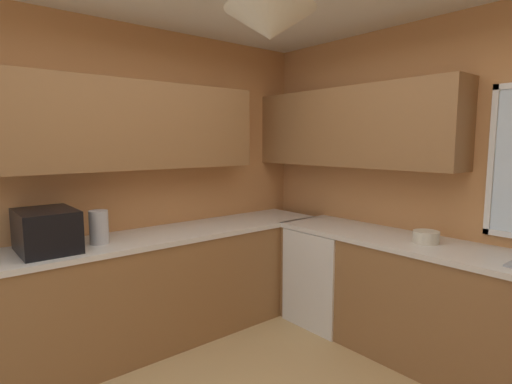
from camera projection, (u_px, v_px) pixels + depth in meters
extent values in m
cube|color=#C6844C|center=(446.00, 186.00, 3.21)|extent=(3.80, 0.06, 2.64)
cube|color=#C6844C|center=(124.00, 183.00, 3.44)|extent=(0.06, 3.82, 2.64)
cube|color=white|center=(492.00, 161.00, 2.89)|extent=(0.04, 0.04, 1.07)
cube|color=olive|center=(106.00, 125.00, 3.11)|extent=(0.32, 2.59, 0.70)
cube|color=olive|center=(349.00, 128.00, 3.65)|extent=(2.05, 0.32, 0.70)
cone|color=silver|center=(270.00, 24.00, 1.91)|extent=(0.44, 0.44, 0.14)
cube|color=olive|center=(145.00, 293.00, 3.29)|extent=(0.62, 3.40, 0.88)
cube|color=silver|center=(143.00, 239.00, 3.24)|extent=(0.65, 3.43, 0.04)
cube|color=olive|center=(445.00, 311.00, 2.94)|extent=(2.86, 0.62, 0.88)
cube|color=silver|center=(449.00, 250.00, 2.89)|extent=(2.89, 0.65, 0.04)
cube|color=white|center=(328.00, 275.00, 3.75)|extent=(0.60, 0.60, 0.87)
cube|color=black|center=(46.00, 231.00, 2.77)|extent=(0.48, 0.36, 0.29)
cylinder|color=#B7B7BC|center=(99.00, 227.00, 2.98)|extent=(0.14, 0.14, 0.25)
cylinder|color=beige|center=(426.00, 237.00, 3.01)|extent=(0.19, 0.19, 0.09)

